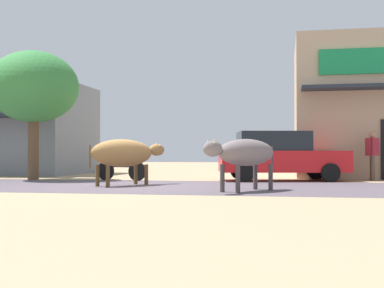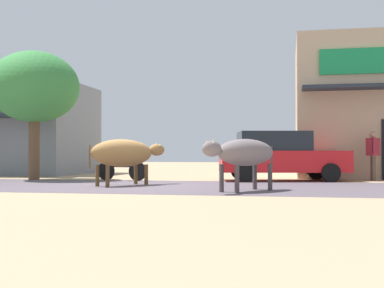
% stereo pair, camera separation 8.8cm
% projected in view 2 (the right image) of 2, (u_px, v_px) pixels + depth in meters
% --- Properties ---
extents(ground, '(80.00, 80.00, 0.00)m').
position_uv_depth(ground, '(123.00, 186.00, 14.21)').
color(ground, tan).
extents(asphalt_road, '(72.00, 5.69, 0.00)m').
position_uv_depth(asphalt_road, '(123.00, 186.00, 14.21)').
color(asphalt_road, '#594E57').
rests_on(asphalt_road, ground).
extents(storefront_left_cafe, '(6.87, 5.76, 3.98)m').
position_uv_depth(storefront_left_cafe, '(10.00, 130.00, 22.84)').
color(storefront_left_cafe, slate).
rests_on(storefront_left_cafe, ground).
extents(roadside_tree, '(3.10, 3.10, 4.48)m').
position_uv_depth(roadside_tree, '(34.00, 88.00, 17.62)').
color(roadside_tree, brown).
rests_on(roadside_tree, ground).
extents(parked_hatchback_car, '(4.45, 2.61, 1.64)m').
position_uv_depth(parked_hatchback_car, '(280.00, 156.00, 16.90)').
color(parked_hatchback_car, red).
rests_on(parked_hatchback_car, ground).
extents(parked_motorcycle, '(1.83, 0.46, 1.07)m').
position_uv_depth(parked_motorcycle, '(122.00, 166.00, 17.00)').
color(parked_motorcycle, black).
rests_on(parked_motorcycle, ground).
extents(cow_near_brown, '(1.85, 2.45, 1.31)m').
position_uv_depth(cow_near_brown, '(124.00, 153.00, 14.31)').
color(cow_near_brown, olive).
rests_on(cow_near_brown, ground).
extents(cow_far_dark, '(1.79, 2.31, 1.26)m').
position_uv_depth(cow_far_dark, '(244.00, 153.00, 12.10)').
color(cow_far_dark, slate).
rests_on(cow_far_dark, ground).
extents(pedestrian_by_shop, '(0.47, 0.61, 1.66)m').
position_uv_depth(pedestrian_by_shop, '(373.00, 152.00, 16.98)').
color(pedestrian_by_shop, brown).
rests_on(pedestrian_by_shop, ground).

